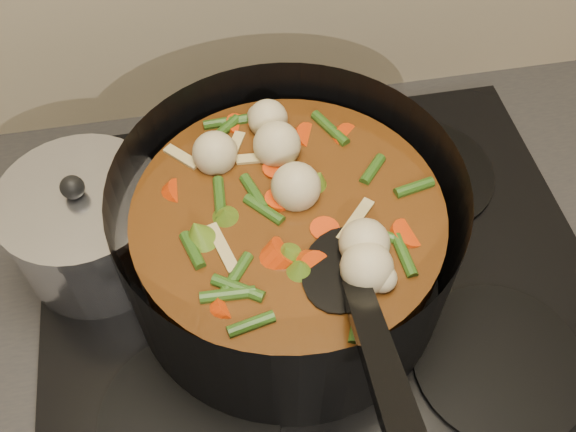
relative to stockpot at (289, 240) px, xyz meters
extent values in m
cube|color=brown|center=(0.04, -0.01, -0.58)|extent=(2.60, 0.60, 0.86)
cube|color=black|center=(0.04, -0.01, -0.12)|extent=(2.64, 0.64, 0.05)
cube|color=black|center=(0.04, -0.01, -0.09)|extent=(0.62, 0.54, 0.02)
cylinder|color=black|center=(-0.12, -0.14, -0.08)|extent=(0.18, 0.18, 0.01)
cylinder|color=black|center=(0.20, -0.14, -0.08)|extent=(0.18, 0.18, 0.01)
cylinder|color=black|center=(-0.12, 0.12, -0.08)|extent=(0.18, 0.18, 0.01)
cylinder|color=black|center=(0.20, 0.12, -0.08)|extent=(0.18, 0.18, 0.01)
cylinder|color=black|center=(0.00, 0.00, 0.01)|extent=(0.42, 0.42, 0.17)
cylinder|color=black|center=(0.00, 0.00, -0.07)|extent=(0.33, 0.33, 0.01)
cylinder|color=#572B0E|center=(0.00, 0.00, -0.01)|extent=(0.31, 0.31, 0.12)
cylinder|color=#EF3F0B|center=(0.04, 0.00, 0.05)|extent=(0.03, 0.04, 0.03)
cylinder|color=#EF3F0B|center=(0.05, 0.06, 0.05)|extent=(0.05, 0.04, 0.03)
cylinder|color=#EF3F0B|center=(-0.02, 0.12, 0.05)|extent=(0.05, 0.05, 0.03)
cylinder|color=#EF3F0B|center=(-0.05, 0.04, 0.05)|extent=(0.04, 0.04, 0.03)
cylinder|color=#EF3F0B|center=(-0.10, -0.03, 0.05)|extent=(0.04, 0.04, 0.03)
cylinder|color=#EF3F0B|center=(-0.02, -0.04, 0.05)|extent=(0.05, 0.05, 0.03)
cylinder|color=#EF3F0B|center=(0.03, -0.07, 0.05)|extent=(0.04, 0.04, 0.03)
cylinder|color=#EF3F0B|center=(0.11, -0.03, 0.05)|extent=(0.04, 0.04, 0.03)
cylinder|color=#EF3F0B|center=(0.05, 0.03, 0.05)|extent=(0.05, 0.05, 0.03)
cylinder|color=#EF3F0B|center=(0.02, 0.10, 0.05)|extent=(0.04, 0.05, 0.03)
cylinder|color=#EF3F0B|center=(-0.03, 0.04, 0.05)|extent=(0.04, 0.03, 0.03)
cylinder|color=#EF3F0B|center=(-0.08, 0.00, 0.05)|extent=(0.04, 0.05, 0.03)
cylinder|color=#EF3F0B|center=(-0.08, -0.08, 0.05)|extent=(0.05, 0.05, 0.03)
sphere|color=beige|center=(0.07, 0.00, 0.06)|extent=(0.05, 0.05, 0.05)
sphere|color=beige|center=(0.01, 0.07, 0.06)|extent=(0.05, 0.05, 0.05)
sphere|color=beige|center=(-0.07, 0.02, 0.06)|extent=(0.05, 0.05, 0.05)
sphere|color=beige|center=(-0.03, -0.06, 0.06)|extent=(0.05, 0.05, 0.05)
sphere|color=beige|center=(0.06, -0.04, 0.06)|extent=(0.05, 0.05, 0.05)
sphere|color=beige|center=(0.05, 0.05, 0.06)|extent=(0.05, 0.05, 0.05)
cone|color=#5E8822|center=(0.02, -0.10, 0.06)|extent=(0.05, 0.05, 0.04)
cone|color=#5E8822|center=(0.09, 0.02, 0.06)|extent=(0.05, 0.05, 0.04)
cone|color=#5E8822|center=(-0.03, 0.09, 0.06)|extent=(0.05, 0.05, 0.04)
cone|color=#5E8822|center=(-0.09, -0.03, 0.06)|extent=(0.05, 0.05, 0.04)
cone|color=#5E8822|center=(0.04, -0.09, 0.06)|extent=(0.05, 0.05, 0.04)
cylinder|color=#315318|center=(0.04, 0.04, 0.05)|extent=(0.01, 0.05, 0.01)
cylinder|color=#315318|center=(0.00, 0.12, 0.05)|extent=(0.04, 0.04, 0.01)
cylinder|color=#315318|center=(-0.06, 0.07, 0.05)|extent=(0.05, 0.02, 0.01)
cylinder|color=#315318|center=(-0.07, 0.01, 0.05)|extent=(0.03, 0.05, 0.01)
cylinder|color=#315318|center=(-0.04, -0.03, 0.05)|extent=(0.03, 0.05, 0.01)
cylinder|color=#315318|center=(-0.02, -0.11, 0.05)|extent=(0.05, 0.02, 0.01)
cylinder|color=#315318|center=(0.06, -0.08, 0.05)|extent=(0.04, 0.04, 0.01)
cylinder|color=#315318|center=(0.07, -0.01, 0.05)|extent=(0.01, 0.05, 0.01)
cylinder|color=#315318|center=(0.04, 0.03, 0.05)|extent=(0.04, 0.04, 0.01)
cylinder|color=#315318|center=(0.03, 0.11, 0.05)|extent=(0.05, 0.02, 0.01)
cylinder|color=#315318|center=(-0.05, 0.08, 0.05)|extent=(0.03, 0.05, 0.01)
cylinder|color=#315318|center=(-0.07, 0.02, 0.05)|extent=(0.03, 0.05, 0.01)
cylinder|color=#315318|center=(-0.05, -0.02, 0.05)|extent=(0.05, 0.02, 0.01)
cylinder|color=#315318|center=(-0.04, -0.11, 0.05)|extent=(0.04, 0.04, 0.01)
cylinder|color=#315318|center=(0.04, -0.09, 0.05)|extent=(0.01, 0.05, 0.01)
cylinder|color=#315318|center=(0.07, -0.03, 0.05)|extent=(0.04, 0.04, 0.01)
cube|color=tan|center=(-0.08, 0.03, 0.05)|extent=(0.05, 0.01, 0.00)
cube|color=tan|center=(-0.04, -0.07, 0.05)|extent=(0.02, 0.05, 0.00)
cube|color=tan|center=(0.07, -0.05, 0.05)|extent=(0.05, 0.04, 0.00)
cube|color=tan|center=(0.06, 0.06, 0.05)|extent=(0.04, 0.04, 0.00)
cube|color=tan|center=(-0.05, 0.07, 0.05)|extent=(0.03, 0.05, 0.00)
cube|color=tan|center=(-0.07, -0.04, 0.05)|extent=(0.05, 0.02, 0.00)
ellipsoid|color=black|center=(0.04, -0.08, 0.05)|extent=(0.11, 0.12, 0.01)
cube|color=black|center=(0.03, -0.19, 0.11)|extent=(0.05, 0.20, 0.12)
cylinder|color=silver|center=(-0.21, 0.07, -0.03)|extent=(0.16, 0.16, 0.10)
cylinder|color=silver|center=(-0.21, 0.07, 0.03)|extent=(0.17, 0.17, 0.01)
sphere|color=black|center=(-0.21, 0.07, 0.05)|extent=(0.02, 0.02, 0.02)
camera|label=1|loc=(-0.07, -0.36, 0.55)|focal=40.00mm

